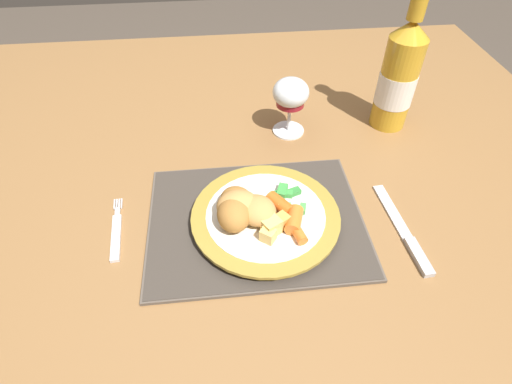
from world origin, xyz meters
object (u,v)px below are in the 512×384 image
(dinner_plate, at_px, (265,217))
(bottle, at_px, (399,76))
(table_knife, at_px, (406,235))
(wine_glass, at_px, (291,96))
(fork, at_px, (116,233))
(dining_table, at_px, (246,173))

(dinner_plate, xyz_separation_m, bottle, (0.30, 0.26, 0.09))
(table_knife, height_order, wine_glass, wine_glass)
(fork, height_order, wine_glass, wine_glass)
(dining_table, height_order, dinner_plate, dinner_plate)
(dining_table, relative_size, table_knife, 7.18)
(dinner_plate, bearing_deg, wine_glass, 72.44)
(dinner_plate, height_order, bottle, bottle)
(fork, xyz_separation_m, bottle, (0.54, 0.25, 0.11))
(dinner_plate, bearing_deg, table_knife, -12.37)
(table_knife, bearing_deg, bottle, 76.37)
(bottle, bearing_deg, dining_table, -171.87)
(dinner_plate, distance_m, bottle, 0.40)
(dinner_plate, height_order, table_knife, dinner_plate)
(table_knife, relative_size, bottle, 0.67)
(table_knife, bearing_deg, dinner_plate, 167.63)
(dining_table, xyz_separation_m, bottle, (0.31, 0.04, 0.19))
(dining_table, distance_m, table_knife, 0.36)
(dining_table, relative_size, bottle, 4.80)
(wine_glass, bearing_deg, bottle, 1.85)
(wine_glass, bearing_deg, table_knife, -64.87)
(fork, bearing_deg, dining_table, 42.76)
(wine_glass, height_order, bottle, bottle)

